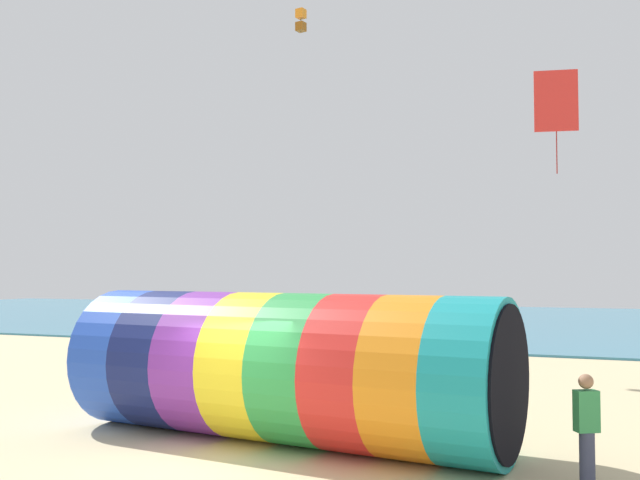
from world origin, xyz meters
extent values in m
plane|color=#CCBA8C|center=(0.00, 0.00, 0.00)|extent=(120.00, 120.00, 0.00)
cube|color=teal|center=(0.00, 39.10, 0.05)|extent=(120.00, 40.00, 0.10)
cylinder|color=blue|center=(-3.36, 2.87, 1.49)|extent=(1.49, 3.10, 2.98)
cylinder|color=navy|center=(-2.25, 2.73, 1.49)|extent=(1.49, 3.10, 2.98)
cylinder|color=purple|center=(-1.13, 2.59, 1.49)|extent=(1.49, 3.10, 2.98)
cylinder|color=yellow|center=(-0.01, 2.45, 1.49)|extent=(1.49, 3.10, 2.98)
cylinder|color=green|center=(1.11, 2.31, 1.49)|extent=(1.49, 3.10, 2.98)
cylinder|color=red|center=(2.22, 2.17, 1.49)|extent=(1.49, 3.10, 2.98)
cylinder|color=orange|center=(3.34, 2.03, 1.49)|extent=(1.49, 3.10, 2.98)
cylinder|color=teal|center=(4.46, 1.89, 1.49)|extent=(1.49, 3.10, 2.98)
cylinder|color=black|center=(5.04, 1.82, 1.49)|extent=(0.40, 2.73, 2.74)
cylinder|color=#383D56|center=(6.26, 1.37, 0.44)|extent=(0.24, 0.24, 0.87)
cube|color=#338C4C|center=(6.26, 1.37, 1.20)|extent=(0.42, 0.37, 0.65)
sphere|color=#9E7051|center=(6.26, 1.37, 1.67)|extent=(0.24, 0.24, 0.24)
cube|color=orange|center=(-4.93, 16.22, 14.20)|extent=(0.41, 0.41, 0.37)
cube|color=#8F4F12|center=(-4.93, 16.22, 13.64)|extent=(0.41, 0.41, 0.37)
cylinder|color=black|center=(-4.93, 16.22, 13.92)|extent=(0.02, 0.02, 1.00)
cube|color=red|center=(5.49, 9.21, 8.02)|extent=(1.13, 0.25, 1.67)
cylinder|color=maroon|center=(5.49, 9.21, 6.87)|extent=(0.03, 0.03, 1.67)
cylinder|color=#726651|center=(-5.21, 6.88, 0.41)|extent=(0.24, 0.24, 0.82)
cube|color=#2D4CA5|center=(-5.21, 6.88, 1.13)|extent=(0.41, 0.41, 0.61)
sphere|color=beige|center=(-5.21, 6.88, 1.56)|extent=(0.22, 0.22, 0.22)
camera|label=1|loc=(6.47, -10.79, 3.41)|focal=40.00mm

